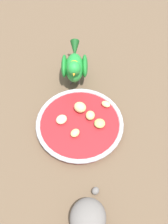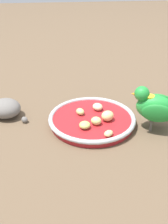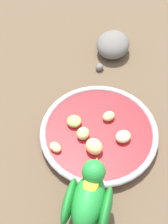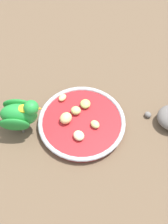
{
  "view_description": "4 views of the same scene",
  "coord_description": "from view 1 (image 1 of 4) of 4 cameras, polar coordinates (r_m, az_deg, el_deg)",
  "views": [
    {
      "loc": [
        -0.12,
        -0.38,
        0.62
      ],
      "look_at": [
        0.01,
        -0.02,
        0.05
      ],
      "focal_mm": 42.48,
      "sensor_mm": 36.0,
      "label": 1
    },
    {
      "loc": [
        0.66,
        -0.11,
        0.42
      ],
      "look_at": [
        0.02,
        -0.04,
        0.05
      ],
      "focal_mm": 46.49,
      "sensor_mm": 36.0,
      "label": 2
    },
    {
      "loc": [
        0.07,
        0.32,
        0.57
      ],
      "look_at": [
        0.03,
        -0.04,
        0.06
      ],
      "focal_mm": 53.06,
      "sensor_mm": 36.0,
      "label": 3
    },
    {
      "loc": [
        -0.47,
        0.12,
        0.79
      ],
      "look_at": [
        0.0,
        -0.03,
        0.06
      ],
      "focal_mm": 54.87,
      "sensor_mm": 36.0,
      "label": 4
    }
  ],
  "objects": [
    {
      "name": "parrot",
      "position": [
        0.77,
        -2.07,
        9.9
      ],
      "size": [
        0.1,
        0.16,
        0.12
      ],
      "rotation": [
        0.0,
        0.0,
        -1.92
      ],
      "color": "#59544C",
      "rests_on": "ground_plane"
    },
    {
      "name": "apple_piece_3",
      "position": [
        0.72,
        -0.85,
        1.02
      ],
      "size": [
        0.04,
        0.05,
        0.03
      ],
      "primitive_type": "ellipsoid",
      "rotation": [
        0.0,
        0.0,
        5.31
      ],
      "color": "#E5C67F",
      "rests_on": "feeding_bowl"
    },
    {
      "name": "ground_plane",
      "position": [
        0.74,
        -1.48,
        -1.82
      ],
      "size": [
        4.0,
        4.0,
        0.0
      ],
      "primitive_type": "plane",
      "color": "brown"
    },
    {
      "name": "apple_piece_0",
      "position": [
        0.68,
        -1.95,
        -4.53
      ],
      "size": [
        0.03,
        0.03,
        0.02
      ],
      "primitive_type": "ellipsoid",
      "rotation": [
        0.0,
        0.0,
        0.47
      ],
      "color": "#C6D17A",
      "rests_on": "feeding_bowl"
    },
    {
      "name": "pebble_0",
      "position": [
        0.64,
        2.48,
        -16.6
      ],
      "size": [
        0.03,
        0.02,
        0.02
      ],
      "primitive_type": "ellipsoid",
      "rotation": [
        0.0,
        0.0,
        0.62
      ],
      "color": "slate",
      "rests_on": "ground_plane"
    },
    {
      "name": "apple_piece_1",
      "position": [
        0.7,
        3.39,
        -2.47
      ],
      "size": [
        0.04,
        0.04,
        0.02
      ],
      "primitive_type": "ellipsoid",
      "rotation": [
        0.0,
        0.0,
        2.82
      ],
      "color": "#B2CC66",
      "rests_on": "feeding_bowl"
    },
    {
      "name": "apple_piece_4",
      "position": [
        0.74,
        4.72,
        1.69
      ],
      "size": [
        0.03,
        0.03,
        0.01
      ],
      "primitive_type": "ellipsoid",
      "rotation": [
        0.0,
        0.0,
        2.26
      ],
      "color": "#E5C67F",
      "rests_on": "feeding_bowl"
    },
    {
      "name": "rock_large",
      "position": [
        0.61,
        0.85,
        -21.8
      ],
      "size": [
        0.11,
        0.11,
        0.05
      ],
      "primitive_type": "ellipsoid",
      "rotation": [
        0.0,
        0.0,
        4.22
      ],
      "color": "slate",
      "rests_on": "ground_plane"
    },
    {
      "name": "apple_piece_2",
      "position": [
        0.71,
        -4.97,
        -1.35
      ],
      "size": [
        0.04,
        0.04,
        0.02
      ],
      "primitive_type": "ellipsoid",
      "rotation": [
        0.0,
        0.0,
        3.54
      ],
      "color": "beige",
      "rests_on": "feeding_bowl"
    },
    {
      "name": "feeding_bowl",
      "position": [
        0.71,
        -0.64,
        -2.51
      ],
      "size": [
        0.24,
        0.24,
        0.02
      ],
      "color": "#AD1E23",
      "rests_on": "ground_plane"
    },
    {
      "name": "apple_piece_5",
      "position": [
        0.71,
        1.36,
        -0.74
      ],
      "size": [
        0.03,
        0.04,
        0.02
      ],
      "primitive_type": "ellipsoid",
      "rotation": [
        0.0,
        0.0,
        4.26
      ],
      "color": "#C6D17A",
      "rests_on": "feeding_bowl"
    }
  ]
}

